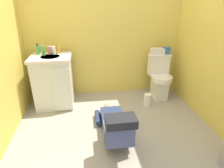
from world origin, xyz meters
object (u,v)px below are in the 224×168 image
(toiletry_bag, at_px, (166,51))
(bottle_amber, at_px, (58,49))
(person_plumber, at_px, (115,124))
(bottle_green, at_px, (43,50))
(faucet, at_px, (51,50))
(toilet, at_px, (159,77))
(tissue_box, at_px, (157,51))
(bottle_pink, at_px, (50,50))
(bottle_white, at_px, (54,50))
(soap_dispenser, at_px, (38,50))
(paper_towel_roll, at_px, (147,100))
(vanity_cabinet, at_px, (54,81))

(toiletry_bag, distance_m, bottle_amber, 1.76)
(toiletry_bag, relative_size, bottle_amber, 0.90)
(person_plumber, relative_size, bottle_green, 7.18)
(bottle_green, bearing_deg, faucet, 38.57)
(toilet, xyz_separation_m, bottle_green, (-1.87, 0.01, 0.53))
(tissue_box, bearing_deg, bottle_pink, -179.15)
(toilet, height_order, bottle_amber, bottle_amber)
(bottle_green, bearing_deg, toilet, -0.38)
(toilet, distance_m, bottle_pink, 1.86)
(faucet, xyz_separation_m, bottle_white, (0.04, -0.05, 0.01))
(faucet, height_order, soap_dispenser, soap_dispenser)
(paper_towel_roll, bearing_deg, tissue_box, 58.12)
(toiletry_bag, bearing_deg, toilet, -139.23)
(bottle_amber, bearing_deg, tissue_box, -0.10)
(vanity_cabinet, xyz_separation_m, person_plumber, (0.82, -0.92, -0.24))
(toiletry_bag, height_order, paper_towel_roll, toiletry_bag)
(vanity_cabinet, relative_size, soap_dispenser, 4.94)
(tissue_box, distance_m, bottle_green, 1.83)
(vanity_cabinet, xyz_separation_m, bottle_amber, (0.10, 0.14, 0.47))
(soap_dispenser, bearing_deg, toilet, -2.21)
(faucet, xyz_separation_m, soap_dispenser, (-0.19, -0.02, 0.02))
(bottle_green, bearing_deg, bottle_white, 13.80)
(person_plumber, xyz_separation_m, toiletry_bag, (1.04, 1.06, 0.63))
(toiletry_bag, distance_m, soap_dispenser, 2.06)
(toiletry_bag, xyz_separation_m, bottle_amber, (-1.76, 0.00, 0.08))
(bottle_green, relative_size, bottle_amber, 1.08)
(toiletry_bag, distance_m, bottle_white, 1.83)
(toilet, height_order, soap_dispenser, soap_dispenser)
(toilet, bearing_deg, toiletry_bag, 40.77)
(tissue_box, height_order, bottle_pink, bottle_pink)
(bottle_green, height_order, bottle_amber, bottle_green)
(paper_towel_roll, bearing_deg, person_plumber, -134.34)
(toilet, distance_m, vanity_cabinet, 1.76)
(vanity_cabinet, bearing_deg, faucet, 91.31)
(person_plumber, bearing_deg, toiletry_bag, 45.54)
(bottle_amber, bearing_deg, bottle_white, -144.53)
(bottle_amber, xyz_separation_m, paper_towel_roll, (1.36, -0.41, -0.78))
(toilet, distance_m, soap_dispenser, 2.02)
(faucet, xyz_separation_m, toiletry_bag, (1.87, -0.00, -0.06))
(vanity_cabinet, height_order, paper_towel_roll, vanity_cabinet)
(soap_dispenser, height_order, bottle_pink, soap_dispenser)
(tissue_box, xyz_separation_m, bottle_green, (-1.82, -0.08, 0.09))
(tissue_box, height_order, bottle_green, bottle_green)
(tissue_box, relative_size, paper_towel_roll, 1.01)
(vanity_cabinet, relative_size, paper_towel_roll, 3.77)
(toilet, relative_size, soap_dispenser, 4.52)
(toiletry_bag, bearing_deg, bottle_amber, 179.90)
(faucet, relative_size, paper_towel_roll, 0.46)
(person_plumber, distance_m, bottle_pink, 1.51)
(bottle_amber, bearing_deg, faucet, 179.04)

